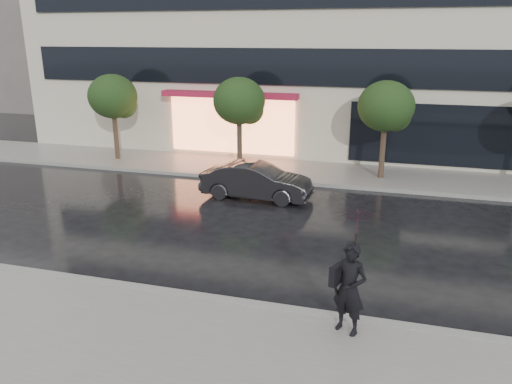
% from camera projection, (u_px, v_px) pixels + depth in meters
% --- Properties ---
extents(ground, '(120.00, 120.00, 0.00)m').
position_uv_depth(ground, '(233.00, 283.00, 11.89)').
color(ground, black).
rests_on(ground, ground).
extents(sidewalk_near, '(60.00, 4.50, 0.12)m').
position_uv_depth(sidewalk_near, '(176.00, 363.00, 8.89)').
color(sidewalk_near, slate).
rests_on(sidewalk_near, ground).
extents(sidewalk_far, '(60.00, 3.50, 0.12)m').
position_uv_depth(sidewalk_far, '(309.00, 172.00, 21.28)').
color(sidewalk_far, slate).
rests_on(sidewalk_far, ground).
extents(curb_near, '(60.00, 0.25, 0.14)m').
position_uv_depth(curb_near, '(219.00, 301.00, 10.95)').
color(curb_near, gray).
rests_on(curb_near, ground).
extents(curb_far, '(60.00, 0.25, 0.14)m').
position_uv_depth(curb_far, '(301.00, 183.00, 19.67)').
color(curb_far, gray).
rests_on(curb_far, ground).
extents(bg_building_left, '(14.00, 10.00, 12.00)m').
position_uv_depth(bg_building_left, '(10.00, 30.00, 41.22)').
color(bg_building_left, '#59544F').
rests_on(bg_building_left, ground).
extents(tree_far_west, '(2.20, 2.20, 3.99)m').
position_uv_depth(tree_far_west, '(114.00, 98.00, 22.54)').
color(tree_far_west, '#33261C').
rests_on(tree_far_west, ground).
extents(tree_mid_west, '(2.20, 2.20, 3.99)m').
position_uv_depth(tree_mid_west, '(241.00, 103.00, 20.98)').
color(tree_mid_west, '#33261C').
rests_on(tree_mid_west, ground).
extents(tree_mid_east, '(2.20, 2.20, 3.99)m').
position_uv_depth(tree_mid_east, '(387.00, 108.00, 19.42)').
color(tree_mid_east, '#33261C').
rests_on(tree_mid_east, ground).
extents(parked_car, '(4.00, 1.54, 1.30)m').
position_uv_depth(parked_car, '(256.00, 181.00, 17.84)').
color(parked_car, black).
rests_on(parked_car, ground).
extents(pedestrian_with_umbrella, '(1.23, 1.24, 2.52)m').
position_uv_depth(pedestrian_with_umbrella, '(353.00, 257.00, 9.24)').
color(pedestrian_with_umbrella, black).
rests_on(pedestrian_with_umbrella, sidewalk_near).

